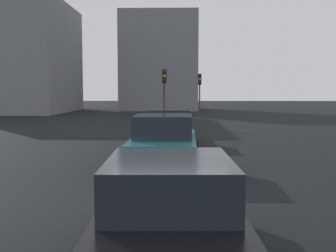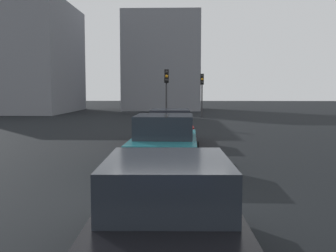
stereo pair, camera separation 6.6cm
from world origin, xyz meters
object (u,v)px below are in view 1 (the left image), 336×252
at_px(traffic_light_near_right, 200,86).
at_px(car_teal_second, 164,143).
at_px(car_red_lead, 168,127).
at_px(traffic_light_near_left, 164,85).
at_px(car_black_third, 169,214).

bearing_deg(traffic_light_near_right, car_teal_second, -6.08).
bearing_deg(car_red_lead, car_teal_second, 178.81).
bearing_deg(traffic_light_near_left, car_teal_second, -6.59).
bearing_deg(car_teal_second, traffic_light_near_left, 3.16).
bearing_deg(car_red_lead, car_black_third, -179.84).
bearing_deg(car_black_third, car_red_lead, -0.01).
height_order(car_black_third, traffic_light_near_left, traffic_light_near_left).
xyz_separation_m(car_black_third, traffic_light_near_right, (29.17, -1.89, 1.92)).
height_order(car_teal_second, traffic_light_near_right, traffic_light_near_right).
height_order(car_teal_second, car_black_third, car_teal_second).
relative_size(car_red_lead, traffic_light_near_right, 1.26).
bearing_deg(traffic_light_near_right, traffic_light_near_left, -21.94).
xyz_separation_m(car_red_lead, car_black_third, (-12.70, -0.31, -0.01)).
bearing_deg(traffic_light_near_left, car_red_lead, -5.50).
relative_size(car_red_lead, traffic_light_near_left, 1.25).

